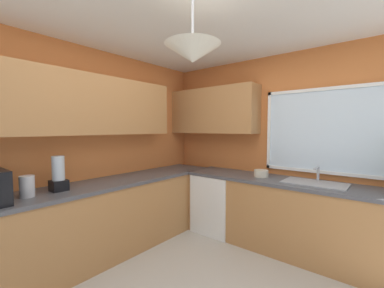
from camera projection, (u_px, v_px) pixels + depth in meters
room_shell at (170, 104)px, 2.80m from camera, size 3.56×3.86×2.59m
counter_run_left at (100, 220)px, 2.89m from camera, size 0.65×3.47×0.89m
counter_run_back at (284, 215)px, 3.07m from camera, size 2.65×0.65×0.89m
dishwasher at (218, 202)px, 3.65m from camera, size 0.60×0.60×0.84m
kettle at (27, 186)px, 2.27m from camera, size 0.13×0.13×0.20m
sink_assembly at (315, 183)px, 2.83m from camera, size 0.67×0.40×0.19m
bowl at (261, 173)px, 3.23m from camera, size 0.19×0.19×0.09m
blender_appliance at (58, 175)px, 2.50m from camera, size 0.15×0.15×0.36m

